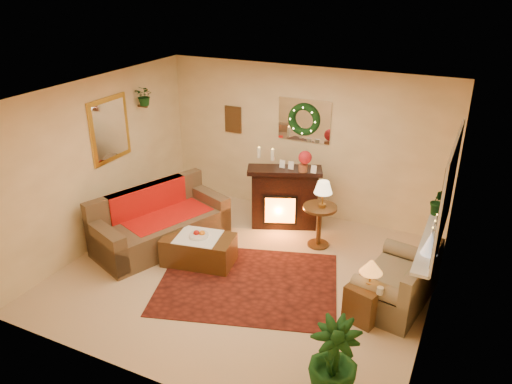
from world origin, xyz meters
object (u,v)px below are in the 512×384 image
at_px(loveseat, 397,274).
at_px(coffee_table, 199,250).
at_px(sofa, 161,220).
at_px(side_table_round, 319,227).
at_px(end_table_square, 365,301).
at_px(fireplace, 284,196).

xyz_separation_m(loveseat, coffee_table, (-2.82, -0.31, -0.21)).
height_order(sofa, side_table_round, sofa).
relative_size(sofa, end_table_square, 4.29).
xyz_separation_m(end_table_square, coffee_table, (-2.54, 0.23, -0.06)).
bearing_deg(sofa, end_table_square, 13.89).
height_order(loveseat, end_table_square, loveseat).
height_order(sofa, end_table_square, sofa).
xyz_separation_m(fireplace, side_table_round, (0.75, -0.38, -0.23)).
distance_m(loveseat, coffee_table, 2.84).
bearing_deg(end_table_square, loveseat, 62.98).
bearing_deg(side_table_round, coffee_table, -138.89).
relative_size(sofa, side_table_round, 3.05).
relative_size(fireplace, side_table_round, 1.57).
height_order(fireplace, side_table_round, fireplace).
relative_size(sofa, loveseat, 1.61).
xyz_separation_m(loveseat, end_table_square, (-0.28, -0.54, -0.15)).
xyz_separation_m(side_table_round, coffee_table, (-1.43, -1.25, -0.12)).
bearing_deg(coffee_table, fireplace, 56.90).
distance_m(loveseat, side_table_round, 1.68).
xyz_separation_m(sofa, coffee_table, (0.81, -0.21, -0.22)).
height_order(fireplace, end_table_square, fireplace).
distance_m(sofa, side_table_round, 2.48).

